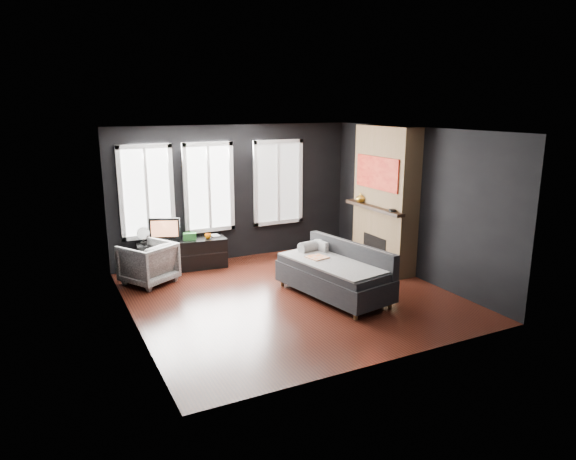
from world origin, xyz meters
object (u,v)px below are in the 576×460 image
sofa (334,271)px  media_console (182,254)px  armchair (148,261)px  mantel_vase (360,198)px  monitor (165,228)px  mug (208,235)px  book (211,231)px

sofa → media_console: 3.14m
sofa → armchair: 3.27m
sofa → mantel_vase: 2.15m
monitor → sofa: bearing=-29.4°
mug → book: (0.11, 0.14, 0.05)m
armchair → book: size_ratio=3.69×
sofa → mantel_vase: size_ratio=11.12×
mug → mantel_vase: 3.04m
armchair → media_console: 0.93m
armchair → monitor: (0.45, 0.55, 0.42)m
monitor → mantel_vase: bearing=2.0°
media_console → mug: (0.48, -0.13, 0.35)m
armchair → mantel_vase: 4.15m
armchair → monitor: size_ratio=1.42×
sofa → mug: (-1.35, 2.41, 0.20)m
sofa → mug: 2.77m
mantel_vase → media_console: bearing=159.9°
sofa → monitor: (-2.14, 2.55, 0.40)m
sofa → monitor: size_ratio=3.53×
mantel_vase → mug: bearing=159.1°
media_console → monitor: monitor is taller
sofa → book: bearing=105.4°
sofa → media_console: bearing=115.2°
monitor → book: bearing=20.6°
sofa → media_console: (-1.83, 2.54, -0.15)m
media_console → armchair: bearing=-138.8°
armchair → mantel_vase: mantel_vase is taller
armchair → mug: size_ratio=6.69×
armchair → media_console: (0.75, 0.54, -0.12)m
mug → book: size_ratio=0.55×
armchair → monitor: bearing=-159.6°
mug → book: book is taller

